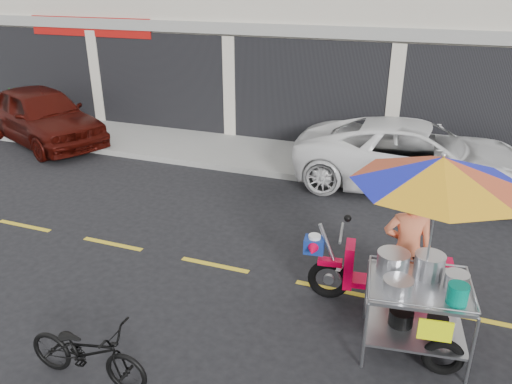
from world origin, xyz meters
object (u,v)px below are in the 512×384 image
(maroon_sedan, at_px, (42,115))
(food_vendor_rig, at_px, (422,220))
(white_pickup, at_px, (417,156))
(near_bicycle, at_px, (87,351))

(maroon_sedan, distance_m, food_vendor_rig, 11.57)
(white_pickup, distance_m, food_vendor_rig, 5.24)
(white_pickup, bearing_deg, maroon_sedan, 89.93)
(white_pickup, xyz_separation_m, near_bicycle, (-3.08, -7.40, -0.33))
(near_bicycle, height_order, food_vendor_rig, food_vendor_rig)
(white_pickup, bearing_deg, near_bicycle, 155.98)
(food_vendor_rig, bearing_deg, maroon_sedan, 147.25)
(maroon_sedan, relative_size, food_vendor_rig, 1.66)
(near_bicycle, xyz_separation_m, food_vendor_rig, (3.40, 2.25, 1.23))
(white_pickup, height_order, near_bicycle, white_pickup)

